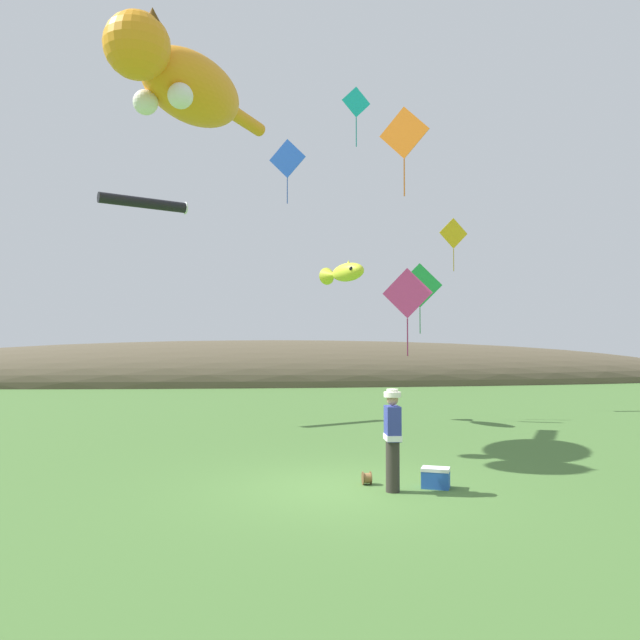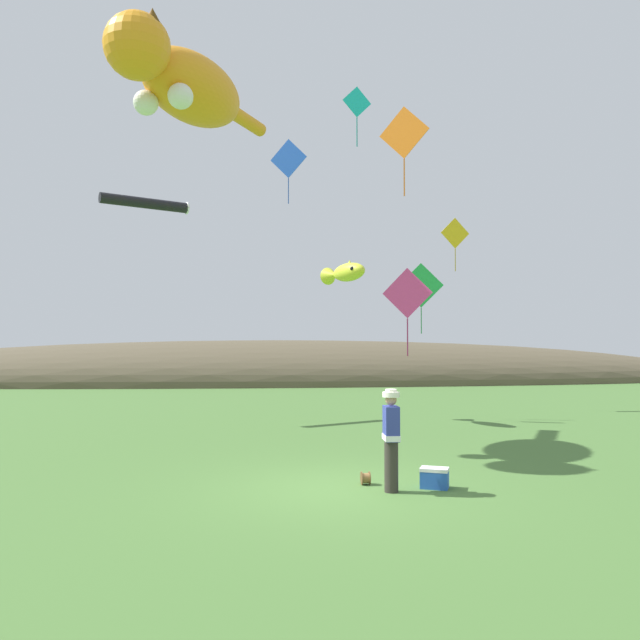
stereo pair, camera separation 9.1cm
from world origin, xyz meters
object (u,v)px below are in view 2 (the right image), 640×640
at_px(kite_fish_windsock, 345,273).
at_px(kite_diamond_blue, 288,159).
at_px(kite_giant_cat, 182,83).
at_px(festival_attendant, 391,437).
at_px(kite_diamond_green, 421,286).
at_px(kite_diamond_gold, 455,234).
at_px(kite_spool, 366,478).
at_px(picnic_cooler, 434,478).
at_px(kite_diamond_pink, 407,294).
at_px(kite_diamond_orange, 404,133).
at_px(kite_diamond_teal, 357,103).
at_px(kite_tube_streamer, 146,203).

relative_size(kite_fish_windsock, kite_diamond_blue, 1.03).
bearing_deg(kite_giant_cat, festival_attendant, -52.08).
distance_m(kite_diamond_green, kite_diamond_gold, 4.16).
xyz_separation_m(kite_spool, kite_diamond_green, (3.72, 9.80, 4.45)).
xyz_separation_m(picnic_cooler, kite_diamond_pink, (0.44, 3.66, 3.57)).
xyz_separation_m(kite_diamond_pink, kite_diamond_orange, (-0.09, -0.12, 3.84)).
xyz_separation_m(kite_spool, kite_fish_windsock, (0.96, 9.21, 4.80)).
relative_size(kite_giant_cat, kite_diamond_pink, 2.87).
bearing_deg(kite_diamond_orange, kite_giant_cat, 162.43).
height_order(kite_giant_cat, kite_diamond_pink, kite_giant_cat).
relative_size(kite_diamond_green, kite_diamond_orange, 1.13).
xyz_separation_m(festival_attendant, kite_diamond_orange, (1.17, 3.74, 6.64)).
height_order(festival_attendant, kite_diamond_teal, kite_diamond_teal).
relative_size(kite_diamond_blue, kite_diamond_pink, 1.08).
bearing_deg(kite_tube_streamer, kite_spool, -60.79).
bearing_deg(kite_diamond_gold, kite_diamond_teal, -132.05).
height_order(kite_fish_windsock, kite_diamond_gold, kite_diamond_gold).
distance_m(kite_tube_streamer, kite_diamond_pink, 10.71).
xyz_separation_m(kite_tube_streamer, kite_diamond_green, (9.43, -0.42, -2.76)).
bearing_deg(kite_diamond_pink, kite_spool, -116.20).
bearing_deg(kite_fish_windsock, kite_diamond_green, 12.01).
height_order(kite_giant_cat, kite_tube_streamer, kite_giant_cat).
height_order(picnic_cooler, kite_diamond_pink, kite_diamond_pink).
distance_m(kite_diamond_teal, kite_diamond_orange, 4.67).
distance_m(kite_tube_streamer, kite_diamond_green, 9.84).
bearing_deg(kite_diamond_gold, kite_diamond_green, -128.14).
xyz_separation_m(kite_tube_streamer, kite_diamond_teal, (6.76, -3.03, 2.56)).
height_order(kite_spool, kite_diamond_green, kite_diamond_green).
distance_m(kite_diamond_green, kite_diamond_orange, 7.63).
xyz_separation_m(festival_attendant, kite_fish_windsock, (0.62, 9.81, 3.97)).
xyz_separation_m(picnic_cooler, kite_tube_streamer, (-6.88, 10.61, 7.15)).
distance_m(kite_giant_cat, kite_diamond_gold, 12.62).
distance_m(kite_giant_cat, kite_diamond_orange, 5.94).
relative_size(festival_attendant, kite_giant_cat, 0.29).
relative_size(kite_giant_cat, kite_diamond_orange, 2.79).
height_order(festival_attendant, kite_diamond_gold, kite_diamond_gold).
relative_size(kite_spool, kite_diamond_blue, 0.10).
bearing_deg(festival_attendant, picnic_cooler, 13.99).
bearing_deg(festival_attendant, kite_diamond_gold, 67.23).
bearing_deg(kite_tube_streamer, festival_attendant, -60.75).
xyz_separation_m(picnic_cooler, kite_giant_cat, (-5.08, 5.25, 9.12)).
distance_m(kite_diamond_pink, kite_diamond_green, 6.91).
xyz_separation_m(kite_fish_windsock, kite_diamond_orange, (0.55, -6.07, 2.67)).
height_order(festival_attendant, kite_fish_windsock, kite_fish_windsock).
distance_m(kite_diamond_blue, kite_diamond_pink, 9.06).
relative_size(festival_attendant, kite_diamond_green, 0.72).
distance_m(kite_spool, kite_tube_streamer, 13.74).
bearing_deg(kite_diamond_blue, kite_spool, -85.13).
bearing_deg(kite_diamond_orange, kite_diamond_teal, 96.63).
distance_m(festival_attendant, picnic_cooler, 1.15).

